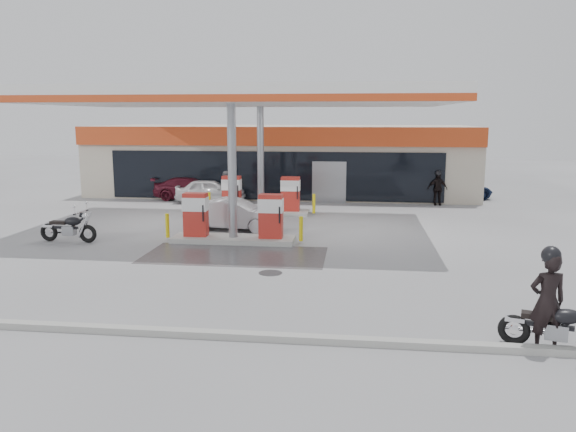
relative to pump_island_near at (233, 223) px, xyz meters
name	(u,v)px	position (x,y,z in m)	size (l,w,h in m)	color
ground	(220,255)	(0.00, -2.00, -0.71)	(90.00, 90.00, 0.00)	gray
wet_patch	(235,255)	(0.50, -2.00, -0.71)	(6.00, 3.00, 0.00)	#4C4C4F
drain_cover	(270,273)	(2.00, -4.00, -0.71)	(0.70, 0.70, 0.01)	#38383A
kerb	(141,331)	(0.00, -9.00, -0.64)	(28.00, 0.25, 0.15)	gray
store_building	(283,159)	(0.01, 13.94, 1.30)	(22.00, 8.22, 4.00)	#BEB79F
canopy	(247,98)	(0.00, 3.00, 4.56)	(16.00, 10.02, 5.51)	silver
pump_island_near	(233,223)	(0.00, 0.00, 0.00)	(5.14, 1.30, 1.78)	#9E9E99
pump_island_far	(261,199)	(0.00, 6.00, 0.00)	(5.14, 1.30, 1.78)	#9E9E99
main_motorcycle	(556,328)	(8.39, -8.81, -0.24)	(2.03, 0.99, 1.06)	black
biker_main	(547,302)	(8.21, -8.76, 0.27)	(0.72, 0.47, 1.96)	black
parked_motorcycle	(69,228)	(-5.95, -0.80, -0.21)	(2.22, 0.85, 1.14)	black
sedan_white	(211,191)	(-3.28, 9.20, -0.08)	(1.50, 3.72, 1.27)	silver
attendant	(227,188)	(-2.31, 8.80, 0.16)	(0.85, 0.66, 1.74)	#59595E
hatchback_silver	(234,214)	(-0.45, 2.20, -0.08)	(1.33, 3.83, 1.26)	#ABAEB3
parked_car_left	(193,189)	(-4.50, 10.00, -0.08)	(1.76, 4.34, 1.26)	#4C101D
parked_car_right	(457,190)	(10.00, 12.00, -0.16)	(1.82, 3.95, 1.10)	#16244A
biker_walking	(437,189)	(8.62, 9.80, 0.14)	(1.00, 0.42, 1.70)	black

